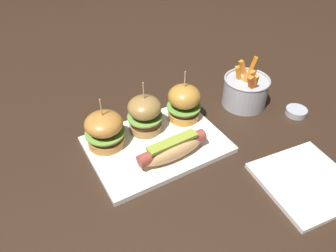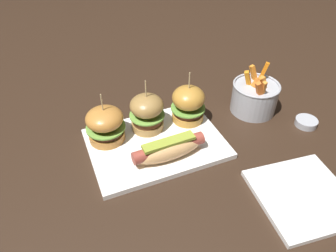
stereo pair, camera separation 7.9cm
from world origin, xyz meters
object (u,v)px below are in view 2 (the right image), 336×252
Objects in this scene: hot_dog at (169,149)px; fries_bucket at (254,97)px; side_plate at (303,196)px; sauce_ramekin at (306,122)px; slider_center at (146,112)px; slider_left at (105,124)px; platter_main at (156,143)px; slider_right at (188,104)px.

fries_bucket is at bearing 18.07° from hot_dog.
hot_dog is at bearing 136.66° from side_plate.
side_plate is at bearing -132.44° from sauce_ramekin.
side_plate is at bearing -55.15° from slider_center.
side_plate is (0.34, -0.33, -0.05)m from slider_left.
hot_dog reaches higher than side_plate.
sauce_ramekin is (0.52, -0.14, -0.05)m from slider_left.
slider_right reaches higher than platter_main.
slider_center is 0.99× the size of slider_right.
hot_dog is 1.31× the size of fries_bucket.
hot_dog is 1.24× the size of slider_center.
side_plate is at bearing -49.88° from platter_main.
hot_dog is at bearing -82.69° from platter_main.
hot_dog is 0.32m from fries_bucket.
platter_main is 2.29× the size of slider_right.
fries_bucket is at bearing 6.48° from platter_main.
slider_center is 1.06× the size of fries_bucket.
slider_center is (-0.00, 0.06, 0.06)m from platter_main.
slider_center is at bearing 161.04° from sauce_ramekin.
slider_left reaches higher than platter_main.
slider_center reaches higher than fries_bucket.
slider_center is (0.11, 0.00, 0.00)m from slider_left.
platter_main is 0.08m from slider_center.
fries_bucket is (0.20, -0.02, -0.02)m from slider_right.
slider_right is at bearing 48.10° from hot_dog.
fries_bucket is at bearing -4.49° from slider_center.
fries_bucket is at bearing -4.95° from slider_right.
slider_right is (0.11, 0.12, 0.02)m from hot_dog.
fries_bucket is 0.15m from sauce_ramekin.
slider_left is at bearing -178.95° from slider_center.
slider_right is 0.74× the size of side_plate.
sauce_ramekin is 0.30× the size of side_plate.
slider_center is at bearing 94.62° from hot_dog.
fries_bucket is (0.31, 0.04, 0.04)m from platter_main.
slider_left is at bearing 164.98° from sauce_ramekin.
sauce_ramekin is at bearing -18.96° from slider_center.
slider_left is at bearing 135.67° from side_plate.
slider_center reaches higher than hot_dog.
slider_center is at bearing 176.30° from slider_right.
slider_right is 0.20m from fries_bucket.
fries_bucket is at bearing 129.33° from sauce_ramekin.
hot_dog reaches higher than sauce_ramekin.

